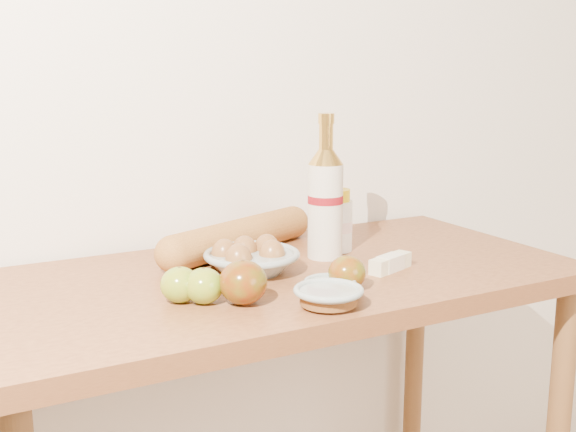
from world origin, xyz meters
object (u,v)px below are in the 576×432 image
object	(u,v)px
bourbon_bottle	(325,200)
egg_bowl	(251,259)
cream_bottle	(337,222)
table	(281,329)
baguette	(238,236)

from	to	relation	value
bourbon_bottle	egg_bowl	xyz separation A→B (m)	(-0.19, -0.03, -0.10)
cream_bottle	egg_bowl	bearing A→B (deg)	-160.54
table	egg_bowl	xyz separation A→B (m)	(-0.05, 0.03, 0.15)
baguette	egg_bowl	bearing A→B (deg)	-127.61
table	bourbon_bottle	bearing A→B (deg)	21.40
bourbon_bottle	cream_bottle	xyz separation A→B (m)	(0.05, 0.04, -0.06)
table	egg_bowl	bearing A→B (deg)	155.45
bourbon_bottle	cream_bottle	world-z (taller)	bourbon_bottle
egg_bowl	bourbon_bottle	bearing A→B (deg)	8.35
table	cream_bottle	xyz separation A→B (m)	(0.19, 0.09, 0.19)
bourbon_bottle	cream_bottle	size ratio (longest dim) A/B	2.23
bourbon_bottle	egg_bowl	world-z (taller)	bourbon_bottle
baguette	table	bearing A→B (deg)	-107.32
cream_bottle	baguette	bearing A→B (deg)	163.02
table	egg_bowl	size ratio (longest dim) A/B	6.04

